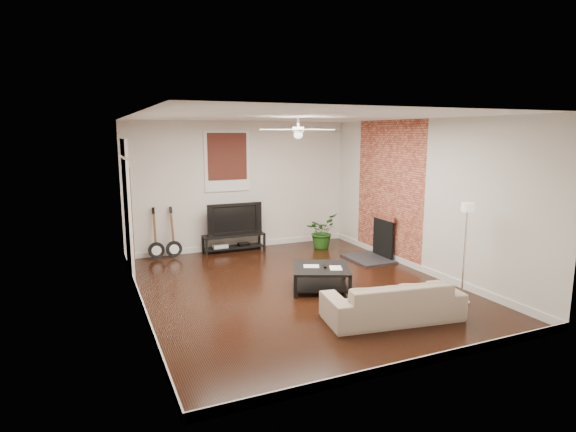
# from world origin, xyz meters

# --- Properties ---
(room) EXTENTS (5.01, 6.01, 2.81)m
(room) POSITION_xyz_m (0.00, 0.00, 1.40)
(room) COLOR black
(room) RESTS_ON ground
(brick_accent) EXTENTS (0.02, 2.20, 2.80)m
(brick_accent) POSITION_xyz_m (2.49, 1.00, 1.40)
(brick_accent) COLOR #953D30
(brick_accent) RESTS_ON floor
(fireplace) EXTENTS (0.80, 1.10, 0.92)m
(fireplace) POSITION_xyz_m (2.20, 1.00, 0.46)
(fireplace) COLOR black
(fireplace) RESTS_ON floor
(window_back) EXTENTS (1.00, 0.06, 1.30)m
(window_back) POSITION_xyz_m (-0.30, 2.97, 1.95)
(window_back) COLOR #3C1B10
(window_back) RESTS_ON wall_back
(door_left) EXTENTS (0.08, 1.00, 2.50)m
(door_left) POSITION_xyz_m (-2.46, 1.90, 1.25)
(door_left) COLOR white
(door_left) RESTS_ON wall_left
(tv_stand) EXTENTS (1.34, 0.36, 0.38)m
(tv_stand) POSITION_xyz_m (-0.25, 2.78, 0.19)
(tv_stand) COLOR black
(tv_stand) RESTS_ON floor
(tv) EXTENTS (1.20, 0.16, 0.69)m
(tv) POSITION_xyz_m (-0.25, 2.80, 0.73)
(tv) COLOR black
(tv) RESTS_ON tv_stand
(coffee_table) EXTENTS (1.19, 1.19, 0.38)m
(coffee_table) POSITION_xyz_m (0.32, -0.23, 0.19)
(coffee_table) COLOR black
(coffee_table) RESTS_ON floor
(sofa) EXTENTS (1.98, 1.01, 0.55)m
(sofa) POSITION_xyz_m (0.64, -1.74, 0.28)
(sofa) COLOR #BFA78F
(sofa) RESTS_ON floor
(floor_lamp) EXTENTS (0.29, 0.29, 1.55)m
(floor_lamp) POSITION_xyz_m (1.99, -1.64, 0.77)
(floor_lamp) COLOR silver
(floor_lamp) RESTS_ON floor
(potted_plant) EXTENTS (0.91, 0.90, 0.77)m
(potted_plant) POSITION_xyz_m (1.64, 2.27, 0.38)
(potted_plant) COLOR #1F5117
(potted_plant) RESTS_ON floor
(guitar_left) EXTENTS (0.34, 0.25, 1.07)m
(guitar_left) POSITION_xyz_m (-1.90, 2.75, 0.53)
(guitar_left) COLOR black
(guitar_left) RESTS_ON floor
(guitar_right) EXTENTS (0.34, 0.25, 1.07)m
(guitar_right) POSITION_xyz_m (-1.55, 2.72, 0.53)
(guitar_right) COLOR black
(guitar_right) RESTS_ON floor
(ceiling_fan) EXTENTS (1.24, 1.24, 0.32)m
(ceiling_fan) POSITION_xyz_m (0.00, 0.00, 2.60)
(ceiling_fan) COLOR white
(ceiling_fan) RESTS_ON ceiling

